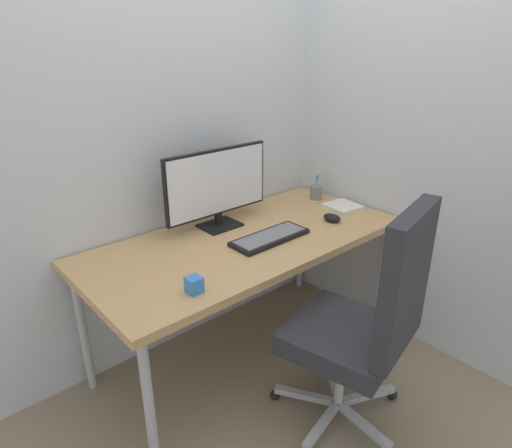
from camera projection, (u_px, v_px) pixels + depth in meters
ground_plane at (248, 352)px, 2.52m from camera, size 8.00×8.00×0.00m
wall_back at (193, 92)px, 2.27m from camera, size 2.91×0.04×2.80m
wall_side_right at (388, 89)px, 2.39m from camera, size 0.04×2.02×2.80m
desk at (247, 247)px, 2.27m from camera, size 1.66×0.77×0.72m
office_chair at (368, 320)px, 1.84m from camera, size 0.63×0.62×1.09m
monitor at (217, 185)px, 2.30m from camera, size 0.62×0.16×0.42m
keyboard at (270, 237)px, 2.22m from camera, size 0.42×0.16×0.02m
mouse at (332, 218)px, 2.44m from camera, size 0.08×0.11×0.04m
pen_holder at (316, 192)px, 2.77m from camera, size 0.07×0.07×0.18m
notebook at (343, 207)px, 2.62m from camera, size 0.20×0.21×0.03m
desk_clamp_accessory at (194, 285)px, 1.75m from camera, size 0.06×0.06×0.07m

